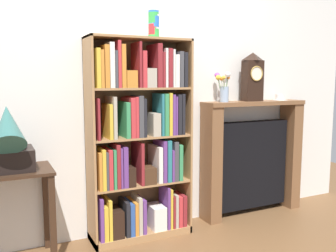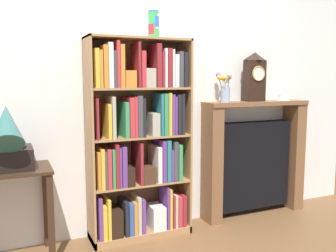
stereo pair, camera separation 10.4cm
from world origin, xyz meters
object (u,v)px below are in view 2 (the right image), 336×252
at_px(mantel_clock, 255,77).
at_px(flower_vase, 225,87).
at_px(fireplace_mantel, 254,159).
at_px(gramophone, 8,141).
at_px(bookshelf, 140,145).
at_px(teacup_with_saucer, 283,98).
at_px(cup_stack, 154,25).
at_px(side_table_left, 11,194).

distance_m(mantel_clock, flower_vase, 0.34).
distance_m(fireplace_mantel, flower_vase, 0.80).
bearing_deg(fireplace_mantel, gramophone, -175.72).
relative_size(bookshelf, teacup_with_saucer, 11.07).
bearing_deg(gramophone, mantel_clock, 3.76).
distance_m(flower_vase, teacup_with_saucer, 0.69).
bearing_deg(bookshelf, fireplace_mantel, 2.63).
bearing_deg(flower_vase, cup_stack, -177.97).
height_order(fireplace_mantel, teacup_with_saucer, teacup_with_saucer).
height_order(bookshelf, cup_stack, cup_stack).
distance_m(side_table_left, gramophone, 0.40).
distance_m(cup_stack, side_table_left, 1.72).
distance_m(gramophone, flower_vase, 1.91).
xyz_separation_m(side_table_left, teacup_with_saucer, (2.56, 0.09, 0.64)).
bearing_deg(teacup_with_saucer, cup_stack, -179.25).
distance_m(gramophone, teacup_with_saucer, 2.57).
height_order(bookshelf, flower_vase, bookshelf).
xyz_separation_m(flower_vase, teacup_with_saucer, (0.68, -0.01, -0.11)).
xyz_separation_m(side_table_left, flower_vase, (1.87, 0.10, 0.75)).
height_order(gramophone, flower_vase, flower_vase).
height_order(mantel_clock, teacup_with_saucer, mantel_clock).
bearing_deg(fireplace_mantel, flower_vase, -177.95).
xyz_separation_m(bookshelf, cup_stack, (0.14, 0.02, 1.00)).
distance_m(fireplace_mantel, mantel_clock, 0.81).
distance_m(bookshelf, gramophone, 1.03).
bearing_deg(fireplace_mantel, mantel_clock, -146.03).
height_order(flower_vase, teacup_with_saucer, flower_vase).
relative_size(gramophone, mantel_clock, 1.14).
xyz_separation_m(bookshelf, mantel_clock, (1.19, 0.03, 0.57)).
distance_m(side_table_left, flower_vase, 2.02).
distance_m(bookshelf, fireplace_mantel, 1.24).
height_order(side_table_left, fireplace_mantel, fireplace_mantel).
bearing_deg(side_table_left, teacup_with_saucer, 2.04).
xyz_separation_m(side_table_left, gramophone, (0.00, -0.06, 0.40)).
bearing_deg(bookshelf, flower_vase, 2.88).
distance_m(mantel_clock, teacup_with_saucer, 0.41).
bearing_deg(bookshelf, gramophone, -173.76).
xyz_separation_m(gramophone, fireplace_mantel, (2.23, 0.17, -0.36)).
xyz_separation_m(side_table_left, mantel_clock, (2.20, 0.09, 0.85)).
height_order(bookshelf, mantel_clock, bookshelf).
relative_size(side_table_left, mantel_clock, 1.51).
bearing_deg(fireplace_mantel, bookshelf, -177.37).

